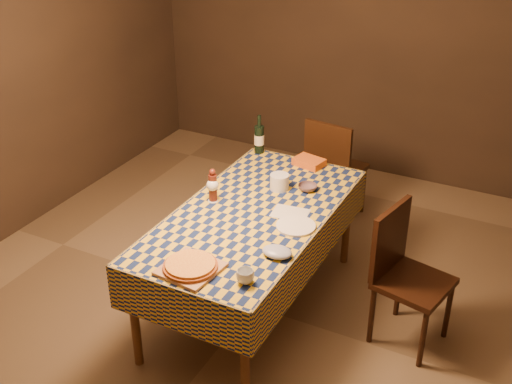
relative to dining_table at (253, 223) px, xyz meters
The scene contains 16 objects.
room 0.66m from the dining_table, ahead, with size 5.00×5.10×2.70m.
dining_table is the anchor object (origin of this frame).
cutting_board 0.74m from the dining_table, 91.13° to the right, with size 0.31×0.31×0.02m, color #AC7751.
pizza 0.74m from the dining_table, 91.13° to the right, with size 0.31×0.31×0.03m.
pepper_mill 0.36m from the dining_table, behind, with size 0.07×0.07×0.24m.
bowl 0.50m from the dining_table, 66.34° to the left, with size 0.13×0.13×0.04m, color #59444B.
wine_glass 0.36m from the dining_table, behind, with size 0.08×0.08×0.16m.
wine_bottle 0.96m from the dining_table, 114.17° to the left, with size 0.08×0.08×0.31m.
deli_tub 0.40m from the dining_table, 87.71° to the left, with size 0.13×0.13×0.11m, color silver.
takeout_container 0.83m from the dining_table, 86.35° to the left, with size 0.22×0.15×0.05m, color #CC5A1A.
white_plate 0.34m from the dining_table, ahead, with size 0.25×0.25×0.01m, color white.
tumbler 0.77m from the dining_table, 65.68° to the right, with size 0.10×0.10×0.08m, color silver.
flour_patch 0.26m from the dining_table, 25.49° to the left, with size 0.23×0.18×0.00m, color silver.
flour_bag 0.53m from the dining_table, 46.65° to the right, with size 0.18×0.14×0.05m, color #939CBC.
chair_far 1.41m from the dining_table, 88.46° to the left, with size 0.47×0.47×0.93m.
chair_right 1.01m from the dining_table, 10.49° to the left, with size 0.51×0.50×0.93m.
Camera 1 is at (1.67, -3.22, 2.88)m, focal length 45.00 mm.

